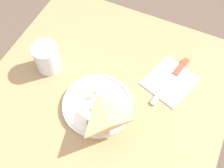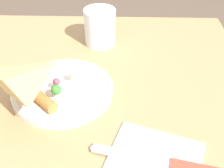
# 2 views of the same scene
# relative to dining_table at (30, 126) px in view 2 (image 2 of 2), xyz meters

# --- Properties ---
(dining_table) EXTENTS (1.06, 0.77, 0.72)m
(dining_table) POSITION_rel_dining_table_xyz_m (0.00, 0.00, 0.00)
(dining_table) COLOR #A87F51
(dining_table) RESTS_ON ground_plane
(plate_pizza) EXTENTS (0.22, 0.22, 0.05)m
(plate_pizza) POSITION_rel_dining_table_xyz_m (-0.09, 0.00, 0.12)
(plate_pizza) COLOR silver
(plate_pizza) RESTS_ON dining_table
(milk_glass) EXTENTS (0.09, 0.09, 0.10)m
(milk_glass) POSITION_rel_dining_table_xyz_m (-0.16, -0.22, 0.16)
(milk_glass) COLOR white
(milk_glass) RESTS_ON dining_table
(napkin_folded) EXTENTS (0.19, 0.18, 0.00)m
(napkin_folded) POSITION_rel_dining_table_xyz_m (-0.28, 0.18, 0.11)
(napkin_folded) COLOR silver
(napkin_folded) RESTS_ON dining_table
(butter_knife) EXTENTS (0.22, 0.07, 0.01)m
(butter_knife) POSITION_rel_dining_table_xyz_m (-0.29, 0.18, 0.12)
(butter_knife) COLOR #99422D
(butter_knife) RESTS_ON napkin_folded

